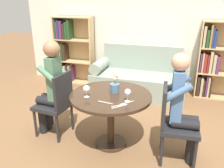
{
  "coord_description": "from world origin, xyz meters",
  "views": [
    {
      "loc": [
        0.8,
        -2.51,
        1.83
      ],
      "look_at": [
        0.0,
        0.05,
        0.82
      ],
      "focal_mm": 38.0,
      "sensor_mm": 36.0,
      "label": 1
    }
  ],
  "objects_px": {
    "chair_left": "(57,102)",
    "person_right": "(183,108)",
    "bookshelf_right": "(215,62)",
    "wine_glass_right": "(128,93)",
    "wine_glass_left": "(86,89)",
    "flower_vase": "(115,87)",
    "couch": "(139,78)",
    "bookshelf_left": "(70,51)",
    "person_left": "(50,86)",
    "chair_right": "(173,121)"
  },
  "relations": [
    {
      "from": "chair_left",
      "to": "person_right",
      "type": "distance_m",
      "value": 1.62
    },
    {
      "from": "bookshelf_right",
      "to": "wine_glass_right",
      "type": "xyz_separation_m",
      "value": [
        -1.12,
        -2.19,
        0.13
      ]
    },
    {
      "from": "bookshelf_right",
      "to": "wine_glass_left",
      "type": "height_order",
      "value": "bookshelf_right"
    },
    {
      "from": "flower_vase",
      "to": "couch",
      "type": "bearing_deg",
      "value": 90.75
    },
    {
      "from": "couch",
      "to": "bookshelf_left",
      "type": "height_order",
      "value": "bookshelf_left"
    },
    {
      "from": "person_left",
      "to": "person_right",
      "type": "height_order",
      "value": "person_left"
    },
    {
      "from": "couch",
      "to": "bookshelf_right",
      "type": "relative_size",
      "value": 1.24
    },
    {
      "from": "bookshelf_right",
      "to": "wine_glass_left",
      "type": "relative_size",
      "value": 9.81
    },
    {
      "from": "wine_glass_right",
      "to": "chair_right",
      "type": "bearing_deg",
      "value": 8.44
    },
    {
      "from": "couch",
      "to": "person_right",
      "type": "bearing_deg",
      "value": -65.2
    },
    {
      "from": "couch",
      "to": "bookshelf_right",
      "type": "distance_m",
      "value": 1.43
    },
    {
      "from": "wine_glass_left",
      "to": "couch",
      "type": "bearing_deg",
      "value": 82.61
    },
    {
      "from": "bookshelf_left",
      "to": "bookshelf_right",
      "type": "xyz_separation_m",
      "value": [
        2.94,
        0.0,
        -0.02
      ]
    },
    {
      "from": "couch",
      "to": "wine_glass_right",
      "type": "height_order",
      "value": "couch"
    },
    {
      "from": "person_left",
      "to": "wine_glass_left",
      "type": "xyz_separation_m",
      "value": [
        0.59,
        -0.17,
        0.1
      ]
    },
    {
      "from": "couch",
      "to": "wine_glass_right",
      "type": "bearing_deg",
      "value": -82.88
    },
    {
      "from": "bookshelf_right",
      "to": "couch",
      "type": "bearing_deg",
      "value": -168.94
    },
    {
      "from": "chair_right",
      "to": "bookshelf_right",
      "type": "bearing_deg",
      "value": -20.67
    },
    {
      "from": "wine_glass_left",
      "to": "chair_left",
      "type": "bearing_deg",
      "value": 162.69
    },
    {
      "from": "bookshelf_right",
      "to": "person_left",
      "type": "relative_size",
      "value": 1.08
    },
    {
      "from": "bookshelf_left",
      "to": "chair_right",
      "type": "relative_size",
      "value": 1.58
    },
    {
      "from": "bookshelf_right",
      "to": "wine_glass_right",
      "type": "bearing_deg",
      "value": -116.97
    },
    {
      "from": "couch",
      "to": "chair_left",
      "type": "height_order",
      "value": "couch"
    },
    {
      "from": "person_right",
      "to": "wine_glass_left",
      "type": "bearing_deg",
      "value": 90.52
    },
    {
      "from": "person_left",
      "to": "person_right",
      "type": "xyz_separation_m",
      "value": [
        1.69,
        -0.07,
        -0.03
      ]
    },
    {
      "from": "bookshelf_left",
      "to": "chair_left",
      "type": "relative_size",
      "value": 1.58
    },
    {
      "from": "flower_vase",
      "to": "bookshelf_left",
      "type": "bearing_deg",
      "value": 129.2
    },
    {
      "from": "bookshelf_left",
      "to": "chair_right",
      "type": "distance_m",
      "value": 3.16
    },
    {
      "from": "couch",
      "to": "person_right",
      "type": "relative_size",
      "value": 1.38
    },
    {
      "from": "bookshelf_left",
      "to": "bookshelf_right",
      "type": "height_order",
      "value": "same"
    },
    {
      "from": "couch",
      "to": "chair_right",
      "type": "distance_m",
      "value": 2.01
    },
    {
      "from": "bookshelf_left",
      "to": "bookshelf_right",
      "type": "bearing_deg",
      "value": 0.01
    },
    {
      "from": "wine_glass_right",
      "to": "person_right",
      "type": "bearing_deg",
      "value": 8.41
    },
    {
      "from": "bookshelf_right",
      "to": "wine_glass_left",
      "type": "distance_m",
      "value": 2.73
    },
    {
      "from": "couch",
      "to": "chair_left",
      "type": "xyz_separation_m",
      "value": [
        -0.76,
        -1.78,
        0.18
      ]
    },
    {
      "from": "bookshelf_right",
      "to": "flower_vase",
      "type": "distance_m",
      "value": 2.38
    },
    {
      "from": "couch",
      "to": "person_left",
      "type": "bearing_deg",
      "value": -115.52
    },
    {
      "from": "couch",
      "to": "person_left",
      "type": "distance_m",
      "value": 2.0
    },
    {
      "from": "couch",
      "to": "wine_glass_left",
      "type": "height_order",
      "value": "couch"
    },
    {
      "from": "couch",
      "to": "wine_glass_right",
      "type": "relative_size",
      "value": 11.51
    },
    {
      "from": "couch",
      "to": "wine_glass_right",
      "type": "xyz_separation_m",
      "value": [
        0.24,
        -1.93,
        0.5
      ]
    },
    {
      "from": "bookshelf_right",
      "to": "chair_left",
      "type": "distance_m",
      "value": 2.95
    },
    {
      "from": "chair_right",
      "to": "couch",
      "type": "bearing_deg",
      "value": 17.4
    },
    {
      "from": "chair_right",
      "to": "person_right",
      "type": "bearing_deg",
      "value": -86.68
    },
    {
      "from": "bookshelf_left",
      "to": "person_right",
      "type": "height_order",
      "value": "bookshelf_left"
    },
    {
      "from": "person_right",
      "to": "chair_left",
      "type": "bearing_deg",
      "value": 83.16
    },
    {
      "from": "person_right",
      "to": "wine_glass_right",
      "type": "height_order",
      "value": "person_right"
    },
    {
      "from": "person_left",
      "to": "flower_vase",
      "type": "relative_size",
      "value": 5.77
    },
    {
      "from": "couch",
      "to": "person_left",
      "type": "xyz_separation_m",
      "value": [
        -0.84,
        -1.77,
        0.39
      ]
    },
    {
      "from": "chair_left",
      "to": "wine_glass_left",
      "type": "height_order",
      "value": "chair_left"
    }
  ]
}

